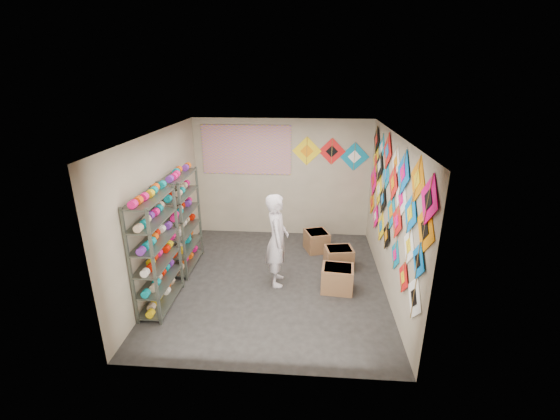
# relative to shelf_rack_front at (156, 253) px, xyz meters

# --- Properties ---
(ground) EXTENTS (4.50, 4.50, 0.00)m
(ground) POSITION_rel_shelf_rack_front_xyz_m (1.78, 0.85, -0.95)
(ground) COLOR black
(room_walls) EXTENTS (4.50, 4.50, 4.50)m
(room_walls) POSITION_rel_shelf_rack_front_xyz_m (1.78, 0.85, 0.69)
(room_walls) COLOR tan
(room_walls) RESTS_ON ground
(shelf_rack_front) EXTENTS (0.40, 1.10, 1.90)m
(shelf_rack_front) POSITION_rel_shelf_rack_front_xyz_m (0.00, 0.00, 0.00)
(shelf_rack_front) COLOR #4C5147
(shelf_rack_front) RESTS_ON ground
(shelf_rack_back) EXTENTS (0.40, 1.10, 1.90)m
(shelf_rack_back) POSITION_rel_shelf_rack_front_xyz_m (0.00, 1.30, 0.00)
(shelf_rack_back) COLOR #4C5147
(shelf_rack_back) RESTS_ON ground
(string_spools) EXTENTS (0.12, 2.36, 0.12)m
(string_spools) POSITION_rel_shelf_rack_front_xyz_m (-0.00, 0.65, 0.10)
(string_spools) COLOR #FF0F74
(string_spools) RESTS_ON ground
(kite_wall_display) EXTENTS (0.06, 4.25, 2.06)m
(kite_wall_display) POSITION_rel_shelf_rack_front_xyz_m (3.76, 0.86, 0.74)
(kite_wall_display) COLOR white
(kite_wall_display) RESTS_ON room_walls
(back_wall_kites) EXTENTS (1.70, 0.02, 0.76)m
(back_wall_kites) POSITION_rel_shelf_rack_front_xyz_m (2.86, 3.09, 1.00)
(back_wall_kites) COLOR yellow
(back_wall_kites) RESTS_ON room_walls
(poster) EXTENTS (2.00, 0.01, 1.10)m
(poster) POSITION_rel_shelf_rack_front_xyz_m (0.98, 3.08, 1.05)
(poster) COLOR #8E54B6
(poster) RESTS_ON room_walls
(shopkeeper) EXTENTS (0.69, 0.51, 1.70)m
(shopkeeper) POSITION_rel_shelf_rack_front_xyz_m (1.85, 0.84, -0.10)
(shopkeeper) COLOR beige
(shopkeeper) RESTS_ON ground
(carton_a) EXTENTS (0.59, 0.51, 0.45)m
(carton_a) POSITION_rel_shelf_rack_front_xyz_m (2.93, 0.65, -0.72)
(carton_a) COLOR brown
(carton_a) RESTS_ON ground
(carton_b) EXTENTS (0.58, 0.50, 0.43)m
(carton_b) POSITION_rel_shelf_rack_front_xyz_m (3.01, 1.46, -0.74)
(carton_b) COLOR brown
(carton_b) RESTS_ON ground
(carton_c) EXTENTS (0.59, 0.61, 0.43)m
(carton_c) POSITION_rel_shelf_rack_front_xyz_m (2.59, 2.22, -0.73)
(carton_c) COLOR brown
(carton_c) RESTS_ON ground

